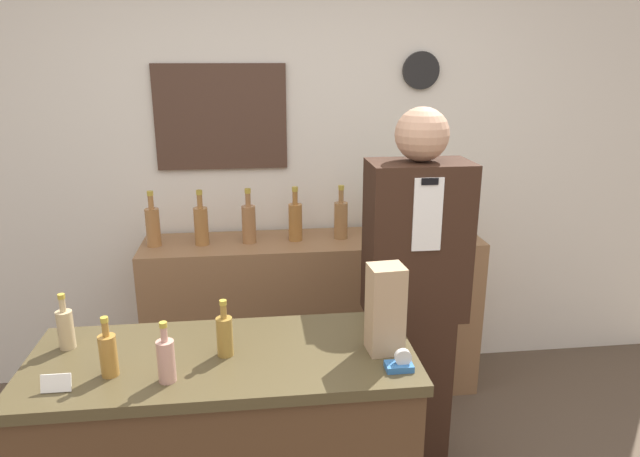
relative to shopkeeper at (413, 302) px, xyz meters
The scene contains 17 objects.
back_wall 1.24m from the shopkeeper, 115.92° to the left, with size 5.20×0.09×2.70m.
back_shelf 0.93m from the shopkeeper, 116.90° to the left, with size 1.92×0.44×0.94m.
shopkeeper is the anchor object (origin of this frame).
potted_plant 0.81m from the shopkeeper, 70.16° to the left, with size 0.24×0.24×0.34m.
paper_bag 0.67m from the shopkeeper, 115.52° to the right, with size 0.13×0.12×0.32m.
tape_dispenser 0.75m from the shopkeeper, 109.45° to the right, with size 0.09×0.06×0.07m.
price_card_left 1.50m from the shopkeeper, 152.35° to the right, with size 0.09×0.02×0.06m.
counter_bottle_0 1.45m from the shopkeeper, 163.33° to the right, with size 0.06×0.06×0.20m.
counter_bottle_1 1.35m from the shopkeeper, 152.47° to the right, with size 0.06×0.06×0.20m.
counter_bottle_2 1.22m from the shopkeeper, 145.86° to the right, with size 0.06×0.06×0.20m.
counter_bottle_3 0.99m from the shopkeeper, 147.09° to the right, with size 0.06×0.06×0.20m.
shelf_bottle_0 1.47m from the shopkeeper, 149.46° to the left, with size 0.08×0.08×0.31m.
shelf_bottle_1 1.25m from the shopkeeper, 143.70° to the left, with size 0.08×0.08×0.31m.
shelf_bottle_2 1.06m from the shopkeeper, 135.03° to the left, with size 0.08×0.08×0.31m.
shelf_bottle_3 0.91m from the shopkeeper, 122.53° to the left, with size 0.08×0.08×0.31m.
shelf_bottle_4 0.81m from the shopkeeper, 106.15° to the left, with size 0.08×0.08×0.31m.
shelf_bottle_5 0.76m from the shopkeeper, 86.84° to the left, with size 0.08×0.08×0.31m.
Camera 1 is at (-0.21, -1.34, 1.94)m, focal length 32.00 mm.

